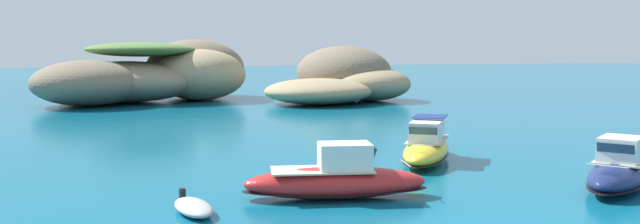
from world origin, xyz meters
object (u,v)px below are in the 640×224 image
Objects in this scene: motorboat_red at (337,180)px; motorboat_navy at (621,170)px; islet_small at (342,81)px; islet_large at (150,75)px; dinghy_tender at (193,207)px; motorboat_yellow at (426,148)px.

motorboat_navy is at bearing -9.99° from motorboat_red.
motorboat_red is (-16.32, -41.63, -1.48)m from islet_small.
islet_small is (19.65, -6.70, -0.59)m from islet_large.
dinghy_tender is (-1.98, -48.84, -2.53)m from islet_large.
islet_small is 2.78× the size of motorboat_navy.
motorboat_yellow is 0.94× the size of motorboat_red.
motorboat_yellow is 8.69m from motorboat_red.
motorboat_yellow is 2.36× the size of dinghy_tender.
dinghy_tender is at bearing -174.54° from motorboat_red.
motorboat_yellow reaches higher than dinghy_tender.
dinghy_tender is at bearing 174.88° from motorboat_navy.
islet_large is 9.33× the size of dinghy_tender.
dinghy_tender is at bearing -92.33° from islet_large.
islet_small reaches higher than motorboat_yellow.
islet_small is 43.94m from motorboat_navy.
islet_large reaches higher than motorboat_red.
motorboat_red reaches higher than dinghy_tender.
motorboat_navy is (14.71, -50.33, -2.06)m from islet_large.
motorboat_red is at bearing -111.41° from islet_small.
islet_large is 48.49m from motorboat_red.
islet_large is 52.48m from motorboat_navy.
motorboat_navy is at bearing -96.46° from islet_small.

